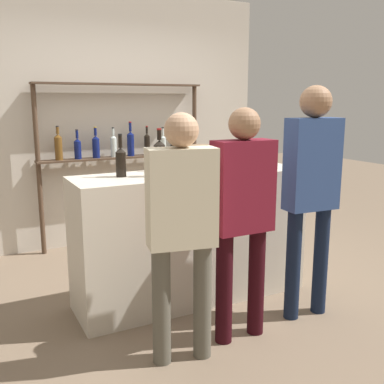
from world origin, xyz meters
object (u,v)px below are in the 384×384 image
at_px(counter_bottle_2, 175,154).
at_px(cork_jar, 260,157).
at_px(counter_bottle_1, 121,161).
at_px(customer_right, 311,182).
at_px(ice_bucket, 200,158).
at_px(customer_center, 242,207).
at_px(customer_left, 182,220).
at_px(counter_bottle_0, 160,157).

xyz_separation_m(counter_bottle_2, cork_jar, (0.79, -0.04, -0.07)).
relative_size(counter_bottle_1, customer_right, 0.19).
distance_m(counter_bottle_1, counter_bottle_2, 0.49).
bearing_deg(ice_bucket, customer_center, -97.57).
xyz_separation_m(ice_bucket, cork_jar, (0.62, 0.04, -0.04)).
bearing_deg(customer_center, customer_right, -85.55).
relative_size(cork_jar, customer_left, 0.09).
distance_m(counter_bottle_0, cork_jar, 1.03).
height_order(counter_bottle_0, ice_bucket, counter_bottle_0).
distance_m(counter_bottle_2, customer_center, 0.90).
relative_size(counter_bottle_1, cork_jar, 2.37).
distance_m(counter_bottle_1, ice_bucket, 0.66).
bearing_deg(counter_bottle_0, cork_jar, 7.97).
bearing_deg(customer_right, ice_bucket, 40.10).
relative_size(counter_bottle_0, ice_bucket, 1.60).
height_order(ice_bucket, customer_center, customer_center).
distance_m(cork_jar, customer_left, 1.49).
height_order(counter_bottle_1, cork_jar, counter_bottle_1).
height_order(ice_bucket, customer_left, customer_left).
bearing_deg(counter_bottle_1, cork_jar, 1.41).
distance_m(counter_bottle_1, cork_jar, 1.28).
relative_size(counter_bottle_1, counter_bottle_2, 0.92).
distance_m(counter_bottle_0, counter_bottle_1, 0.29).
height_order(ice_bucket, customer_right, customer_right).
relative_size(customer_right, customer_left, 1.11).
bearing_deg(counter_bottle_0, ice_bucket, 14.26).
bearing_deg(counter_bottle_2, counter_bottle_1, -171.15).
bearing_deg(customer_right, counter_bottle_2, 45.22).
distance_m(counter_bottle_2, customer_right, 1.08).
distance_m(counter_bottle_2, cork_jar, 0.80).
distance_m(counter_bottle_0, customer_center, 0.78).
xyz_separation_m(counter_bottle_0, counter_bottle_1, (-0.26, 0.11, -0.02)).
bearing_deg(counter_bottle_0, counter_bottle_1, 157.27).
distance_m(ice_bucket, cork_jar, 0.62).
bearing_deg(ice_bucket, customer_right, -54.19).
xyz_separation_m(counter_bottle_2, customer_center, (0.08, -0.86, -0.26)).
bearing_deg(customer_right, counter_bottle_1, 62.49).
relative_size(ice_bucket, customer_left, 0.14).
height_order(cork_jar, customer_center, customer_center).
xyz_separation_m(counter_bottle_1, cork_jar, (1.28, 0.03, -0.05)).
bearing_deg(ice_bucket, counter_bottle_1, 179.19).
distance_m(counter_bottle_2, customer_left, 1.04).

